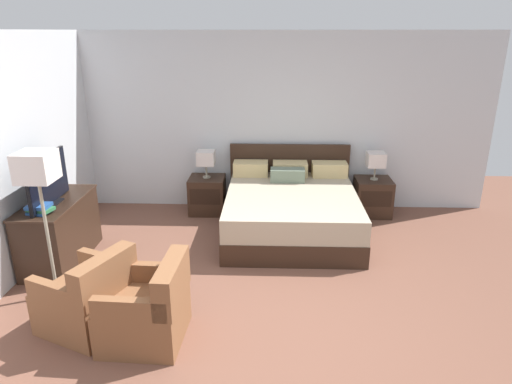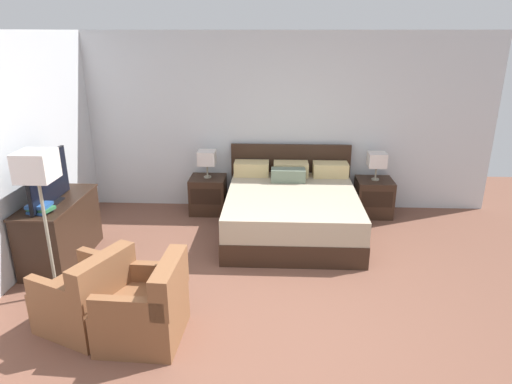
% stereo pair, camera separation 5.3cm
% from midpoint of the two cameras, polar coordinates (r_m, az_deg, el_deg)
% --- Properties ---
extents(ground_plane, '(10.01, 10.01, 0.00)m').
position_cam_midpoint_polar(ground_plane, '(4.20, 0.81, -18.32)').
color(ground_plane, brown).
extents(wall_back, '(6.56, 0.06, 2.59)m').
position_cam_midpoint_polar(wall_back, '(6.81, 1.81, 8.65)').
color(wall_back, silver).
rests_on(wall_back, ground).
extents(wall_left, '(0.06, 5.14, 2.59)m').
position_cam_midpoint_polar(wall_left, '(5.61, -27.52, 4.07)').
color(wall_left, silver).
rests_on(wall_left, ground).
extents(bed, '(1.78, 1.97, 0.99)m').
position_cam_midpoint_polar(bed, '(6.13, 4.70, -2.24)').
color(bed, '#332116').
rests_on(bed, ground).
extents(nightstand_left, '(0.52, 0.48, 0.54)m').
position_cam_midpoint_polar(nightstand_left, '(6.83, -5.78, -0.33)').
color(nightstand_left, '#332116').
rests_on(nightstand_left, ground).
extents(nightstand_right, '(0.52, 0.48, 0.54)m').
position_cam_midpoint_polar(nightstand_right, '(6.92, 14.69, -0.64)').
color(nightstand_right, '#332116').
rests_on(nightstand_right, ground).
extents(table_lamp_left, '(0.25, 0.25, 0.40)m').
position_cam_midpoint_polar(table_lamp_left, '(6.66, -5.94, 4.24)').
color(table_lamp_left, gray).
rests_on(table_lamp_left, nightstand_left).
extents(table_lamp_right, '(0.25, 0.25, 0.40)m').
position_cam_midpoint_polar(table_lamp_right, '(6.75, 15.10, 3.86)').
color(table_lamp_right, gray).
rests_on(table_lamp_right, nightstand_right).
extents(dresser, '(0.52, 1.21, 0.75)m').
position_cam_midpoint_polar(dresser, '(5.81, -23.06, -4.31)').
color(dresser, '#332116').
rests_on(dresser, ground).
extents(tv, '(0.18, 0.87, 0.56)m').
position_cam_midpoint_polar(tv, '(5.52, -24.26, 1.39)').
color(tv, black).
rests_on(tv, dresser).
extents(book_red_cover, '(0.24, 0.23, 0.03)m').
position_cam_midpoint_polar(book_red_cover, '(5.37, -25.14, -2.16)').
color(book_red_cover, '#234C8E').
rests_on(book_red_cover, dresser).
extents(book_blue_cover, '(0.29, 0.21, 0.04)m').
position_cam_midpoint_polar(book_blue_cover, '(5.36, -25.04, -1.87)').
color(book_blue_cover, '#2D7042').
rests_on(book_blue_cover, book_red_cover).
extents(book_small_top, '(0.23, 0.20, 0.04)m').
position_cam_midpoint_polar(book_small_top, '(5.35, -25.23, -1.51)').
color(book_small_top, '#234C8E').
rests_on(book_small_top, book_blue_cover).
extents(armchair_by_window, '(0.90, 0.90, 0.76)m').
position_cam_midpoint_polar(armchair_by_window, '(4.51, -19.96, -12.35)').
color(armchair_by_window, brown).
rests_on(armchair_by_window, ground).
extents(armchair_companion, '(0.72, 0.71, 0.76)m').
position_cam_midpoint_polar(armchair_companion, '(4.21, -13.18, -14.11)').
color(armchair_companion, brown).
rests_on(armchair_companion, ground).
extents(floor_lamp, '(0.32, 0.32, 1.52)m').
position_cam_midpoint_polar(floor_lamp, '(4.76, -25.34, 1.73)').
color(floor_lamp, gray).
rests_on(floor_lamp, ground).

